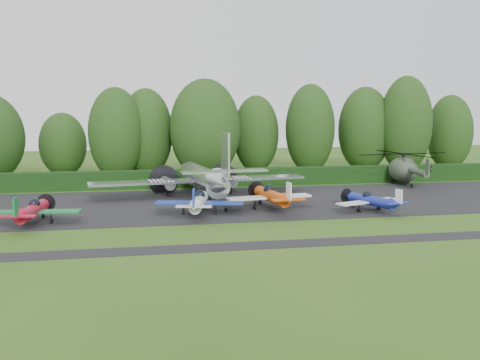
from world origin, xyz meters
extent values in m
plane|color=#2B5518|center=(0.00, 0.00, 0.00)|extent=(160.00, 160.00, 0.00)
cube|color=black|center=(0.00, 10.00, 0.00)|extent=(70.00, 18.00, 0.01)
cube|color=black|center=(0.00, -6.00, 0.00)|extent=(70.00, 2.00, 0.00)
cube|color=black|center=(0.00, 21.00, 0.00)|extent=(90.00, 1.60, 2.00)
cylinder|color=silver|center=(0.19, 13.69, 1.90)|extent=(2.30, 11.99, 2.30)
cone|color=silver|center=(0.19, 20.40, 1.90)|extent=(2.30, 1.50, 2.30)
cone|color=silver|center=(0.19, 6.50, 2.40)|extent=(2.30, 3.00, 2.30)
sphere|color=black|center=(0.19, 19.44, 2.40)|extent=(1.50, 1.50, 1.50)
cube|color=silver|center=(0.19, 14.69, 1.60)|extent=(21.97, 2.40, 0.22)
cube|color=white|center=(-3.81, 14.69, 1.72)|extent=(2.60, 2.50, 0.05)
cube|color=white|center=(4.18, 14.69, 1.72)|extent=(2.60, 2.50, 0.05)
cylinder|color=silver|center=(-3.01, 15.28, 1.35)|extent=(1.10, 3.20, 1.10)
cylinder|color=silver|center=(3.38, 15.28, 1.35)|extent=(1.10, 3.20, 1.10)
cylinder|color=black|center=(-3.01, 17.53, 1.35)|extent=(3.20, 0.03, 3.20)
cylinder|color=black|center=(3.38, 17.53, 1.35)|extent=(3.20, 0.03, 3.20)
cube|color=silver|center=(0.19, 5.70, 3.50)|extent=(7.49, 1.40, 0.14)
cube|color=silver|center=(0.19, 5.40, 4.89)|extent=(0.18, 2.20, 3.80)
cylinder|color=black|center=(-3.01, 14.89, 0.25)|extent=(0.25, 0.90, 0.90)
cylinder|color=black|center=(3.38, 14.89, 0.25)|extent=(0.25, 0.90, 0.90)
cylinder|color=black|center=(0.19, 5.30, 0.18)|extent=(0.18, 0.44, 0.44)
cylinder|color=#A30F26|center=(-13.97, 3.18, 1.10)|extent=(0.96, 5.49, 0.96)
sphere|color=black|center=(-13.97, 3.78, 1.55)|extent=(0.84, 0.84, 0.84)
cube|color=#117434|center=(-13.97, 3.68, 0.95)|extent=(6.99, 1.30, 0.14)
cube|color=#A30F26|center=(-13.97, -0.11, 1.35)|extent=(2.60, 0.70, 0.10)
cube|color=#117434|center=(-13.97, -0.21, 2.00)|extent=(0.10, 0.80, 1.30)
cylinder|color=black|center=(-13.97, 6.72, 1.10)|extent=(1.50, 0.02, 1.50)
cylinder|color=black|center=(-15.27, 3.48, 0.18)|extent=(0.14, 0.44, 0.44)
cylinder|color=black|center=(-12.67, 3.48, 0.18)|extent=(0.14, 0.44, 0.44)
cylinder|color=black|center=(-13.97, 5.78, 0.16)|extent=(0.12, 0.40, 0.40)
cylinder|color=silver|center=(-1.18, 4.47, 1.14)|extent=(1.00, 5.72, 1.00)
sphere|color=black|center=(-1.18, 5.10, 1.61)|extent=(0.87, 0.87, 0.87)
cube|color=#1B36A5|center=(-1.18, 4.99, 0.99)|extent=(7.28, 1.35, 0.15)
cube|color=silver|center=(-1.18, 1.04, 1.40)|extent=(2.70, 0.73, 0.10)
cube|color=#1B36A5|center=(-1.18, 0.94, 2.08)|extent=(0.10, 0.83, 1.35)
cylinder|color=black|center=(-1.18, 8.16, 1.14)|extent=(1.56, 0.02, 1.56)
cylinder|color=black|center=(-2.53, 4.78, 0.19)|extent=(0.15, 0.46, 0.46)
cylinder|color=black|center=(0.18, 4.78, 0.19)|extent=(0.15, 0.46, 0.46)
cylinder|color=black|center=(-1.18, 7.18, 0.17)|extent=(0.12, 0.42, 0.42)
cylinder|color=#CA460B|center=(5.33, 5.94, 1.20)|extent=(1.05, 6.00, 1.05)
sphere|color=black|center=(5.33, 6.59, 1.69)|extent=(0.92, 0.92, 0.92)
cube|color=white|center=(5.33, 6.49, 1.04)|extent=(7.64, 1.42, 0.15)
cube|color=#CA460B|center=(5.33, 2.34, 1.47)|extent=(2.84, 0.76, 0.11)
cube|color=white|center=(5.33, 2.23, 2.18)|extent=(0.11, 0.87, 1.42)
cylinder|color=black|center=(5.33, 9.81, 1.20)|extent=(1.64, 0.02, 1.64)
cylinder|color=black|center=(3.92, 6.27, 0.20)|extent=(0.15, 0.48, 0.48)
cylinder|color=black|center=(6.75, 6.27, 0.20)|extent=(0.15, 0.48, 0.48)
cylinder|color=black|center=(5.33, 8.78, 0.17)|extent=(0.13, 0.44, 0.44)
cylinder|color=navy|center=(13.46, 3.32, 0.98)|extent=(0.85, 4.88, 0.85)
sphere|color=black|center=(13.46, 3.85, 1.38)|extent=(0.75, 0.75, 0.75)
cube|color=white|center=(13.46, 3.77, 0.84)|extent=(6.21, 1.15, 0.12)
cube|color=navy|center=(13.46, 0.39, 1.20)|extent=(2.31, 0.62, 0.09)
cube|color=white|center=(13.46, 0.30, 1.78)|extent=(0.09, 0.71, 1.15)
cylinder|color=black|center=(13.46, 6.47, 0.98)|extent=(1.33, 0.02, 1.33)
cylinder|color=black|center=(12.31, 3.59, 0.16)|extent=(0.12, 0.39, 0.39)
cylinder|color=black|center=(14.61, 3.59, 0.16)|extent=(0.12, 0.39, 0.39)
cylinder|color=black|center=(13.46, 5.63, 0.14)|extent=(0.11, 0.36, 0.36)
ellipsoid|color=#3B4737|center=(24.33, 18.64, 1.72)|extent=(2.98, 5.46, 2.86)
cylinder|color=#3B4737|center=(24.33, 14.34, 2.01)|extent=(0.67, 5.73, 0.67)
cube|color=#3B4737|center=(24.33, 11.38, 2.86)|extent=(0.11, 0.86, 1.53)
cylinder|color=black|center=(24.33, 18.64, 3.15)|extent=(0.29, 0.29, 0.76)
cylinder|color=black|center=(24.33, 18.64, 3.58)|extent=(0.67, 0.67, 0.24)
cylinder|color=black|center=(24.33, 18.64, 3.58)|extent=(11.46, 11.46, 0.06)
cube|color=#3B4737|center=(24.33, 17.87, 2.82)|extent=(0.86, 1.91, 0.67)
ellipsoid|color=black|center=(24.33, 20.17, 1.81)|extent=(1.81, 1.81, 1.63)
cylinder|color=black|center=(23.37, 19.40, 0.29)|extent=(0.17, 0.53, 0.53)
cylinder|color=black|center=(25.28, 19.40, 0.29)|extent=(0.17, 0.53, 0.53)
cylinder|color=black|center=(24.33, 15.58, 0.24)|extent=(0.15, 0.46, 0.46)
cylinder|color=#3F3326|center=(23.87, 20.50, 0.56)|extent=(0.11, 0.11, 1.11)
cylinder|color=#3F3326|center=(26.65, 20.50, 0.56)|extent=(0.11, 0.11, 1.11)
cube|color=white|center=(25.26, 20.50, 1.21)|extent=(2.97, 0.07, 0.93)
cylinder|color=black|center=(-8.70, 29.69, 1.88)|extent=(0.70, 0.70, 3.76)
ellipsoid|color=black|center=(-8.70, 29.69, 5.75)|extent=(6.84, 6.84, 11.49)
cylinder|color=black|center=(17.18, 31.58, 1.99)|extent=(0.70, 0.70, 3.99)
ellipsoid|color=black|center=(17.18, 31.58, 6.09)|extent=(6.73, 6.73, 12.19)
cylinder|color=black|center=(30.10, 29.35, 2.18)|extent=(0.70, 0.70, 4.35)
ellipsoid|color=black|center=(30.10, 29.35, 6.65)|extent=(7.10, 7.10, 13.29)
cylinder|color=black|center=(10.05, 33.66, 1.74)|extent=(0.70, 0.70, 3.49)
ellipsoid|color=black|center=(10.05, 33.66, 5.33)|extent=(6.28, 6.28, 10.66)
cylinder|color=black|center=(25.38, 32.13, 1.94)|extent=(0.70, 0.70, 3.89)
ellipsoid|color=black|center=(25.38, 32.13, 5.94)|extent=(7.41, 7.41, 11.88)
cylinder|color=black|center=(-15.71, 34.30, 1.36)|extent=(0.70, 0.70, 2.72)
ellipsoid|color=black|center=(-15.71, 34.30, 4.16)|extent=(6.08, 6.08, 8.32)
cylinder|color=black|center=(2.29, 28.23, 2.05)|extent=(0.70, 0.70, 4.11)
ellipsoid|color=black|center=(2.29, 28.23, 6.28)|extent=(8.89, 8.89, 12.55)
cylinder|color=black|center=(38.14, 31.41, 1.77)|extent=(0.70, 0.70, 3.54)
ellipsoid|color=black|center=(38.14, 31.41, 5.40)|extent=(6.40, 6.40, 10.81)
cylinder|color=black|center=(-4.93, 31.65, 1.87)|extent=(0.70, 0.70, 3.75)
ellipsoid|color=black|center=(-4.93, 31.65, 5.72)|extent=(6.76, 6.76, 11.45)
cylinder|color=black|center=(3.91, 32.83, 1.94)|extent=(0.70, 0.70, 3.88)
ellipsoid|color=black|center=(3.91, 32.83, 5.92)|extent=(6.75, 6.75, 11.85)
camera|label=1|loc=(-5.93, -38.72, 8.69)|focal=40.00mm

